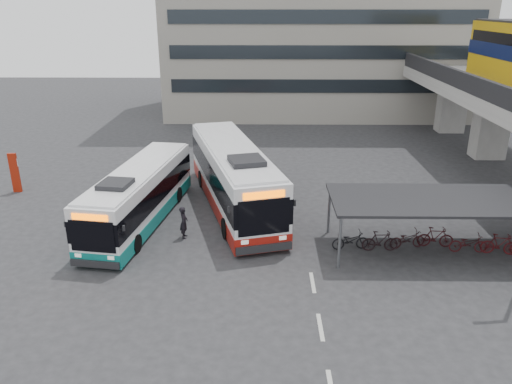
{
  "coord_description": "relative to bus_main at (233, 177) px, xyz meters",
  "views": [
    {
      "loc": [
        0.44,
        -17.77,
        10.68
      ],
      "look_at": [
        0.11,
        5.16,
        2.0
      ],
      "focal_mm": 35.0,
      "sensor_mm": 36.0,
      "label": 1
    }
  ],
  "objects": [
    {
      "name": "ground",
      "position": [
        1.18,
        -8.24,
        -1.72
      ],
      "size": [
        120.0,
        120.0,
        0.0
      ],
      "primitive_type": "plane",
      "color": "#28282B",
      "rests_on": "ground"
    },
    {
      "name": "bike_shelter",
      "position": [
        9.68,
        -5.24,
        -0.37
      ],
      "size": [
        10.0,
        4.0,
        2.54
      ],
      "color": "#595B60",
      "rests_on": "ground"
    },
    {
      "name": "bus_main",
      "position": [
        0.0,
        0.0,
        0.0
      ],
      "size": [
        5.98,
        12.81,
        3.71
      ],
      "rotation": [
        0.0,
        0.0,
        0.27
      ],
      "color": "white",
      "rests_on": "ground"
    },
    {
      "name": "bus_teal",
      "position": [
        -4.71,
        -2.22,
        -0.27
      ],
      "size": [
        3.78,
        10.78,
        3.12
      ],
      "rotation": [
        0.0,
        0.0,
        -0.14
      ],
      "color": "white",
      "rests_on": "ground"
    },
    {
      "name": "sign_totem_north",
      "position": [
        -13.22,
        2.04,
        -0.47
      ],
      "size": [
        0.52,
        0.18,
        2.42
      ],
      "rotation": [
        0.0,
        0.0,
        0.06
      ],
      "color": "#961B09",
      "rests_on": "ground"
    },
    {
      "name": "road_markings",
      "position": [
        3.68,
        -11.24,
        -1.72
      ],
      "size": [
        0.15,
        7.6,
        0.01
      ],
      "color": "beige",
      "rests_on": "ground"
    },
    {
      "name": "pedestrian",
      "position": [
        -2.18,
        -4.1,
        -0.92
      ],
      "size": [
        0.4,
        0.59,
        1.6
      ],
      "primitive_type": "imported",
      "rotation": [
        0.0,
        0.0,
        1.6
      ],
      "color": "black",
      "rests_on": "ground"
    }
  ]
}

